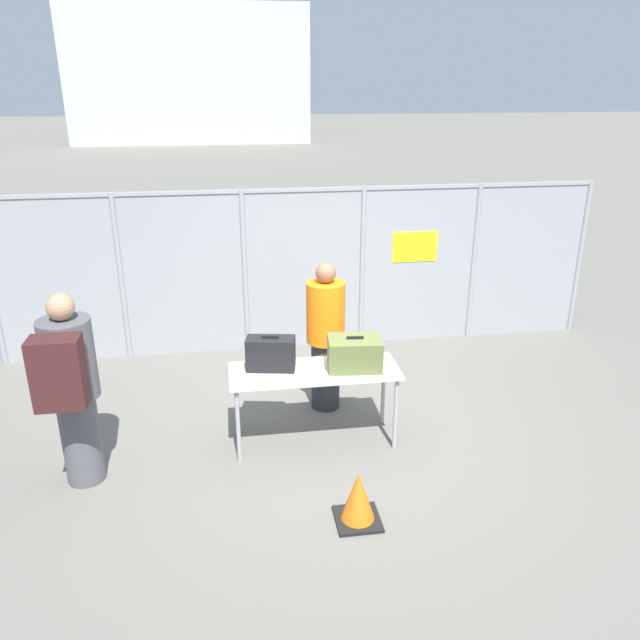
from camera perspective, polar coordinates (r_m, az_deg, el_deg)
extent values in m
plane|color=#605E56|center=(6.32, 1.43, -10.95)|extent=(120.00, 120.00, 0.00)
cylinder|color=gray|center=(8.12, -17.72, 3.68)|extent=(0.07, 0.07, 2.11)
cylinder|color=gray|center=(8.01, -6.89, 4.32)|extent=(0.07, 0.07, 2.11)
cylinder|color=gray|center=(8.19, 3.87, 4.81)|extent=(0.07, 0.07, 2.11)
cylinder|color=gray|center=(8.64, 13.85, 5.10)|extent=(0.07, 0.07, 2.11)
cylinder|color=gray|center=(9.32, 22.61, 5.24)|extent=(0.07, 0.07, 2.11)
cube|color=gray|center=(8.06, -1.45, 4.59)|extent=(7.63, 0.01, 2.11)
cube|color=gray|center=(7.83, -1.52, 11.81)|extent=(7.63, 0.04, 0.04)
cube|color=yellow|center=(8.28, 8.68, 6.63)|extent=(0.60, 0.01, 0.40)
cube|color=silver|center=(5.94, -0.51, -4.70)|extent=(1.61, 0.60, 0.02)
cylinder|color=#99999E|center=(5.87, -7.50, -9.58)|extent=(0.04, 0.04, 0.75)
cylinder|color=#99999E|center=(6.05, 6.92, -8.52)|extent=(0.04, 0.04, 0.75)
cylinder|color=#99999E|center=(6.29, -7.62, -7.34)|extent=(0.04, 0.04, 0.75)
cylinder|color=#99999E|center=(6.46, 5.80, -6.42)|extent=(0.04, 0.04, 0.75)
cube|color=black|center=(5.91, -4.52, -3.08)|extent=(0.49, 0.29, 0.32)
cube|color=black|center=(5.84, -4.57, -1.56)|extent=(0.16, 0.05, 0.02)
cube|color=#566033|center=(5.93, 3.19, -3.07)|extent=(0.54, 0.40, 0.30)
cube|color=black|center=(5.86, 3.22, -1.62)|extent=(0.16, 0.04, 0.02)
cylinder|color=#4C4C51|center=(5.95, -20.99, -10.05)|extent=(0.33, 0.33, 0.84)
cylinder|color=#4C4C51|center=(5.61, -22.00, -3.32)|extent=(0.43, 0.43, 0.70)
sphere|color=#A57A5B|center=(5.44, -22.66, 1.11)|extent=(0.23, 0.23, 0.23)
cube|color=#381919|center=(5.30, -22.81, -4.47)|extent=(0.39, 0.24, 0.58)
cylinder|color=#2D2D33|center=(6.75, 0.50, -4.95)|extent=(0.31, 0.31, 0.77)
cylinder|color=orange|center=(6.47, 0.52, 0.71)|extent=(0.40, 0.40, 0.65)
sphere|color=brown|center=(6.33, 0.53, 4.34)|extent=(0.21, 0.21, 0.21)
cube|color=white|center=(10.66, 7.84, 5.20)|extent=(3.09, 1.55, 0.57)
sphere|color=black|center=(9.79, 6.10, 2.93)|extent=(0.62, 0.62, 0.62)
sphere|color=black|center=(11.35, 4.01, 5.57)|extent=(0.62, 0.62, 0.62)
cylinder|color=#59595B|center=(10.35, -3.39, 3.51)|extent=(1.08, 0.06, 0.06)
cube|color=#B2B7B2|center=(39.40, -11.65, 21.05)|extent=(12.73, 8.25, 7.04)
cube|color=black|center=(5.34, 3.45, -17.70)|extent=(0.36, 0.36, 0.03)
cone|color=orange|center=(5.20, 3.50, -15.87)|extent=(0.29, 0.29, 0.46)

